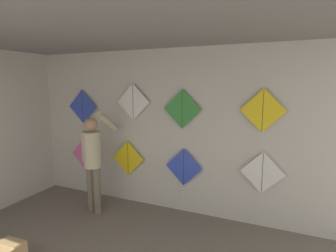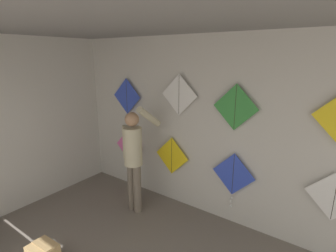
{
  "view_description": "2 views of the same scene",
  "coord_description": "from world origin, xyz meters",
  "px_view_note": "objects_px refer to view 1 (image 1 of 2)",
  "views": [
    {
      "loc": [
        1.88,
        -0.14,
        2.21
      ],
      "look_at": [
        0.27,
        3.66,
        1.55
      ],
      "focal_mm": 28.0,
      "sensor_mm": 36.0,
      "label": 1
    },
    {
      "loc": [
        1.74,
        0.5,
        2.5
      ],
      "look_at": [
        -0.54,
        3.66,
        1.44
      ],
      "focal_mm": 28.0,
      "sensor_mm": 36.0,
      "label": 2
    }
  ],
  "objects_px": {
    "kite_6": "(182,109)",
    "kite_7": "(263,111)",
    "shopkeeper": "(93,156)",
    "kite_4": "(82,107)",
    "kite_0": "(85,154)",
    "kite_5": "(133,102)",
    "kite_3": "(262,173)",
    "kite_2": "(184,169)",
    "kite_1": "(128,158)"
  },
  "relations": [
    {
      "from": "kite_3",
      "to": "kite_7",
      "type": "relative_size",
      "value": 1.0
    },
    {
      "from": "kite_1",
      "to": "kite_6",
      "type": "distance_m",
      "value": 1.43
    },
    {
      "from": "kite_2",
      "to": "kite_4",
      "type": "distance_m",
      "value": 2.32
    },
    {
      "from": "kite_1",
      "to": "kite_5",
      "type": "height_order",
      "value": "kite_5"
    },
    {
      "from": "shopkeeper",
      "to": "kite_4",
      "type": "distance_m",
      "value": 1.17
    },
    {
      "from": "kite_2",
      "to": "kite_7",
      "type": "xyz_separation_m",
      "value": [
        1.21,
        0.0,
        1.05
      ]
    },
    {
      "from": "kite_0",
      "to": "kite_3",
      "type": "height_order",
      "value": "kite_3"
    },
    {
      "from": "shopkeeper",
      "to": "kite_6",
      "type": "height_order",
      "value": "kite_6"
    },
    {
      "from": "kite_6",
      "to": "kite_0",
      "type": "bearing_deg",
      "value": 180.0
    },
    {
      "from": "kite_7",
      "to": "kite_1",
      "type": "bearing_deg",
      "value": 180.0
    },
    {
      "from": "kite_4",
      "to": "kite_7",
      "type": "bearing_deg",
      "value": 0.0
    },
    {
      "from": "kite_0",
      "to": "kite_7",
      "type": "xyz_separation_m",
      "value": [
        3.31,
        0.0,
        1.01
      ]
    },
    {
      "from": "kite_2",
      "to": "shopkeeper",
      "type": "bearing_deg",
      "value": -158.53
    },
    {
      "from": "kite_2",
      "to": "kite_6",
      "type": "xyz_separation_m",
      "value": [
        -0.04,
        0.0,
        1.02
      ]
    },
    {
      "from": "kite_7",
      "to": "kite_2",
      "type": "bearing_deg",
      "value": -179.96
    },
    {
      "from": "kite_1",
      "to": "kite_4",
      "type": "bearing_deg",
      "value": 180.0
    },
    {
      "from": "kite_2",
      "to": "kite_0",
      "type": "bearing_deg",
      "value": 179.98
    },
    {
      "from": "kite_6",
      "to": "kite_7",
      "type": "bearing_deg",
      "value": 0.0
    },
    {
      "from": "kite_1",
      "to": "kite_7",
      "type": "bearing_deg",
      "value": 0.0
    },
    {
      "from": "kite_0",
      "to": "kite_3",
      "type": "xyz_separation_m",
      "value": [
        3.35,
        0.0,
        0.07
      ]
    },
    {
      "from": "shopkeeper",
      "to": "kite_2",
      "type": "bearing_deg",
      "value": 27.77
    },
    {
      "from": "shopkeeper",
      "to": "kite_5",
      "type": "distance_m",
      "value": 1.16
    },
    {
      "from": "kite_0",
      "to": "kite_6",
      "type": "distance_m",
      "value": 2.28
    },
    {
      "from": "kite_6",
      "to": "kite_7",
      "type": "xyz_separation_m",
      "value": [
        1.25,
        0.0,
        0.02
      ]
    },
    {
      "from": "kite_3",
      "to": "kite_7",
      "type": "height_order",
      "value": "kite_7"
    },
    {
      "from": "kite_1",
      "to": "kite_0",
      "type": "bearing_deg",
      "value": 180.0
    },
    {
      "from": "kite_6",
      "to": "kite_7",
      "type": "height_order",
      "value": "kite_7"
    },
    {
      "from": "kite_2",
      "to": "kite_7",
      "type": "height_order",
      "value": "kite_7"
    },
    {
      "from": "kite_0",
      "to": "kite_7",
      "type": "bearing_deg",
      "value": 0.0
    },
    {
      "from": "kite_5",
      "to": "kite_1",
      "type": "bearing_deg",
      "value": 180.0
    },
    {
      "from": "kite_2",
      "to": "kite_4",
      "type": "height_order",
      "value": "kite_4"
    },
    {
      "from": "kite_5",
      "to": "kite_7",
      "type": "distance_m",
      "value": 2.18
    },
    {
      "from": "shopkeeper",
      "to": "kite_3",
      "type": "distance_m",
      "value": 2.75
    },
    {
      "from": "kite_7",
      "to": "kite_0",
      "type": "bearing_deg",
      "value": 180.0
    },
    {
      "from": "shopkeeper",
      "to": "kite_4",
      "type": "height_order",
      "value": "kite_4"
    },
    {
      "from": "shopkeeper",
      "to": "kite_0",
      "type": "relative_size",
      "value": 2.72
    },
    {
      "from": "shopkeeper",
      "to": "kite_5",
      "type": "bearing_deg",
      "value": 56.32
    },
    {
      "from": "kite_7",
      "to": "kite_3",
      "type": "bearing_deg",
      "value": 0.0
    },
    {
      "from": "kite_0",
      "to": "kite_5",
      "type": "xyz_separation_m",
      "value": [
        1.13,
        0.0,
        1.08
      ]
    },
    {
      "from": "kite_0",
      "to": "kite_6",
      "type": "relative_size",
      "value": 1.0
    },
    {
      "from": "kite_5",
      "to": "kite_6",
      "type": "distance_m",
      "value": 0.93
    },
    {
      "from": "kite_2",
      "to": "kite_1",
      "type": "bearing_deg",
      "value": 179.96
    },
    {
      "from": "kite_2",
      "to": "kite_7",
      "type": "bearing_deg",
      "value": 0.04
    },
    {
      "from": "kite_2",
      "to": "kite_6",
      "type": "bearing_deg",
      "value": 178.83
    },
    {
      "from": "kite_5",
      "to": "kite_2",
      "type": "bearing_deg",
      "value": -0.04
    },
    {
      "from": "kite_2",
      "to": "kite_4",
      "type": "xyz_separation_m",
      "value": [
        -2.1,
        0.0,
        0.99
      ]
    },
    {
      "from": "kite_4",
      "to": "kite_5",
      "type": "xyz_separation_m",
      "value": [
        1.14,
        0.0,
        0.12
      ]
    },
    {
      "from": "kite_4",
      "to": "kite_6",
      "type": "xyz_separation_m",
      "value": [
        2.06,
        0.0,
        0.03
      ]
    },
    {
      "from": "kite_5",
      "to": "kite_7",
      "type": "bearing_deg",
      "value": 0.0
    },
    {
      "from": "kite_4",
      "to": "kite_5",
      "type": "distance_m",
      "value": 1.14
    }
  ]
}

